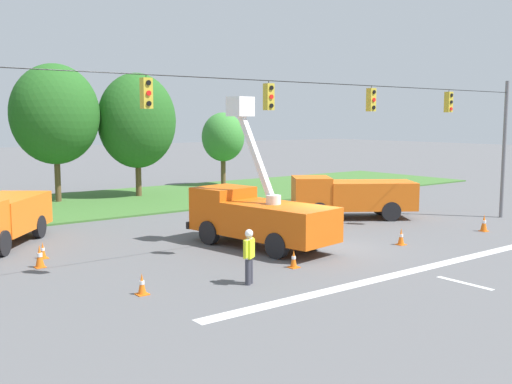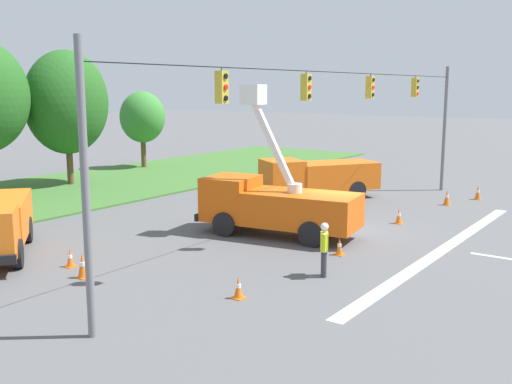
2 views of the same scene
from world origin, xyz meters
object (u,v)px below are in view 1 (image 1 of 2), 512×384
object	(u,v)px
road_worker	(249,253)
traffic_cone_foreground_right	(142,284)
tree_east	(137,121)
utility_truck_bucket_lift	(257,214)
tree_centre	(55,114)
utility_truck_support_near	(351,195)
tree_far_east	(223,137)
traffic_cone_near_bucket	(40,256)
traffic_cone_lane_edge_b	(401,237)
traffic_cone_lane_edge_a	(43,251)
traffic_cone_foreground_left	(294,259)
traffic_cone_mid_left	(484,223)

from	to	relation	value
road_worker	traffic_cone_foreground_right	size ratio (longest dim) A/B	2.71
tree_east	utility_truck_bucket_lift	bearing A→B (deg)	-100.57
tree_centre	utility_truck_bucket_lift	xyz separation A→B (m)	(2.03, -17.85, -4.16)
tree_centre	tree_east	xyz separation A→B (m)	(5.26, -0.52, -0.41)
tree_east	traffic_cone_foreground_right	xyz separation A→B (m)	(-10.12, -20.64, -4.79)
utility_truck_support_near	traffic_cone_foreground_right	distance (m)	16.37
tree_far_east	traffic_cone_near_bucket	xyz separation A→B (m)	(-19.85, -17.62, -3.42)
tree_east	road_worker	bearing A→B (deg)	-107.64
traffic_cone_lane_edge_b	tree_centre	bearing A→B (deg)	108.27
traffic_cone_foreground_right	traffic_cone_lane_edge_a	world-z (taller)	traffic_cone_foreground_right
utility_truck_support_near	traffic_cone_lane_edge_a	bearing A→B (deg)	178.17
tree_centre	utility_truck_bucket_lift	world-z (taller)	tree_centre
tree_east	traffic_cone_near_bucket	bearing A→B (deg)	-126.65
tree_far_east	utility_truck_support_near	xyz separation A→B (m)	(-3.28, -16.82, -2.60)
utility_truck_support_near	traffic_cone_foreground_left	bearing A→B (deg)	-146.42
utility_truck_bucket_lift	road_worker	xyz separation A→B (m)	(-3.65, -4.32, -0.36)
utility_truck_support_near	traffic_cone_foreground_left	size ratio (longest dim) A/B	10.52
tree_centre	utility_truck_support_near	xyz separation A→B (m)	(10.35, -15.16, -4.29)
traffic_cone_foreground_right	traffic_cone_lane_edge_b	bearing A→B (deg)	-0.29
tree_centre	road_worker	world-z (taller)	tree_centre
traffic_cone_foreground_left	traffic_cone_foreground_right	bearing A→B (deg)	177.33
tree_east	traffic_cone_lane_edge_b	bearing A→B (deg)	-85.18
traffic_cone_mid_left	traffic_cone_lane_edge_a	bearing A→B (deg)	159.11
tree_far_east	utility_truck_bucket_lift	size ratio (longest dim) A/B	0.83
traffic_cone_foreground_left	traffic_cone_lane_edge_a	distance (m)	9.46
traffic_cone_mid_left	traffic_cone_near_bucket	bearing A→B (deg)	163.25
traffic_cone_near_bucket	traffic_cone_lane_edge_b	size ratio (longest dim) A/B	1.15
traffic_cone_foreground_left	traffic_cone_mid_left	world-z (taller)	traffic_cone_mid_left
traffic_cone_lane_edge_b	tree_far_east	bearing A→B (deg)	73.87
utility_truck_support_near	traffic_cone_foreground_right	size ratio (longest dim) A/B	10.22
tree_east	tree_far_east	size ratio (longest dim) A/B	1.44
traffic_cone_foreground_right	traffic_cone_near_bucket	world-z (taller)	traffic_cone_near_bucket
utility_truck_support_near	road_worker	xyz separation A→B (m)	(-11.97, -7.02, -0.23)
road_worker	traffic_cone_foreground_left	world-z (taller)	road_worker
tree_centre	tree_far_east	bearing A→B (deg)	6.95
traffic_cone_mid_left	traffic_cone_foreground_right	bearing A→B (deg)	178.56
utility_truck_support_near	traffic_cone_foreground_left	xyz separation A→B (m)	(-9.45, -6.27, -0.92)
tree_east	utility_truck_support_near	size ratio (longest dim) A/B	1.24
utility_truck_support_near	traffic_cone_foreground_left	world-z (taller)	utility_truck_support_near
tree_centre	traffic_cone_lane_edge_b	size ratio (longest dim) A/B	12.31
utility_truck_support_near	traffic_cone_mid_left	size ratio (longest dim) A/B	8.36
tree_east	utility_truck_support_near	xyz separation A→B (m)	(5.08, -14.64, -3.88)
utility_truck_bucket_lift	traffic_cone_lane_edge_a	xyz separation A→B (m)	(-7.72, 3.21, -1.06)
road_worker	traffic_cone_mid_left	xyz separation A→B (m)	(14.14, 0.58, -0.60)
tree_east	traffic_cone_mid_left	bearing A→B (deg)	-71.00
traffic_cone_mid_left	traffic_cone_lane_edge_b	world-z (taller)	traffic_cone_mid_left
utility_truck_bucket_lift	traffic_cone_lane_edge_a	world-z (taller)	utility_truck_bucket_lift
traffic_cone_mid_left	traffic_cone_lane_edge_b	distance (m)	5.53
tree_centre	traffic_cone_near_bucket	distance (m)	17.88
tree_east	traffic_cone_lane_edge_b	xyz separation A→B (m)	(1.74, -20.70, -4.77)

